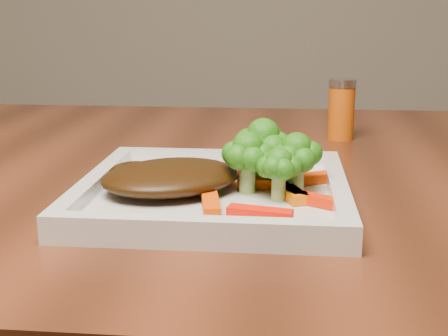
{
  "coord_description": "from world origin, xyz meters",
  "views": [
    {
      "loc": [
        -0.08,
        -0.95,
        0.95
      ],
      "look_at": [
        -0.14,
        -0.34,
        0.79
      ],
      "focal_mm": 50.0,
      "sensor_mm": 36.0,
      "label": 1
    }
  ],
  "objects": [
    {
      "name": "broccoli_0",
      "position": [
        -0.1,
        -0.31,
        0.8
      ],
      "size": [
        0.08,
        0.08,
        0.07
      ],
      "primitive_type": null,
      "rotation": [
        0.0,
        0.0,
        0.14
      ],
      "color": "#386F12",
      "rests_on": "plate"
    },
    {
      "name": "carrot_6",
      "position": [
        -0.1,
        -0.32,
        0.77
      ],
      "size": [
        0.06,
        0.02,
        0.01
      ],
      "primitive_type": "cube",
      "rotation": [
        0.0,
        0.0,
        0.09
      ],
      "color": "#E74C03",
      "rests_on": "plate"
    },
    {
      "name": "carrot_1",
      "position": [
        -0.05,
        -0.38,
        0.77
      ],
      "size": [
        0.05,
        0.04,
        0.01
      ],
      "primitive_type": "cube",
      "rotation": [
        0.0,
        0.0,
        -0.54
      ],
      "color": "#F32203",
      "rests_on": "plate"
    },
    {
      "name": "broccoli_3",
      "position": [
        -0.12,
        -0.34,
        0.79
      ],
      "size": [
        0.08,
        0.08,
        0.06
      ],
      "primitive_type": null,
      "rotation": [
        0.0,
        0.0,
        -0.42
      ],
      "color": "#176711",
      "rests_on": "plate"
    },
    {
      "name": "carrot_4",
      "position": [
        -0.12,
        -0.28,
        0.77
      ],
      "size": [
        0.05,
        0.04,
        0.01
      ],
      "primitive_type": "cube",
      "rotation": [
        0.0,
        0.0,
        0.67
      ],
      "color": "red",
      "rests_on": "plate"
    },
    {
      "name": "carrot_2",
      "position": [
        -0.15,
        -0.4,
        0.77
      ],
      "size": [
        0.03,
        0.06,
        0.01
      ],
      "primitive_type": "cube",
      "rotation": [
        0.0,
        0.0,
        1.74
      ],
      "color": "#E04503",
      "rests_on": "plate"
    },
    {
      "name": "broccoli_1",
      "position": [
        -0.07,
        -0.33,
        0.79
      ],
      "size": [
        0.06,
        0.06,
        0.06
      ],
      "primitive_type": null,
      "rotation": [
        0.0,
        0.0,
        -0.11
      ],
      "color": "#1C6611",
      "rests_on": "plate"
    },
    {
      "name": "spice_shaker",
      "position": [
        0.01,
        -0.0,
        0.8
      ],
      "size": [
        0.04,
        0.04,
        0.09
      ],
      "primitive_type": "cylinder",
      "rotation": [
        0.0,
        0.0,
        -0.07
      ],
      "color": "#C2510A",
      "rests_on": "dining_table"
    },
    {
      "name": "steak",
      "position": [
        -0.19,
        -0.34,
        0.78
      ],
      "size": [
        0.19,
        0.18,
        0.03
      ],
      "primitive_type": "ellipsoid",
      "rotation": [
        0.0,
        0.0,
        0.59
      ],
      "color": "#381F08",
      "rests_on": "plate"
    },
    {
      "name": "broccoli_2",
      "position": [
        -0.08,
        -0.36,
        0.79
      ],
      "size": [
        0.06,
        0.06,
        0.06
      ],
      "primitive_type": null,
      "rotation": [
        0.0,
        0.0,
        -0.36
      ],
      "color": "#2B6110",
      "rests_on": "plate"
    },
    {
      "name": "plate",
      "position": [
        -0.15,
        -0.34,
        0.76
      ],
      "size": [
        0.27,
        0.27,
        0.01
      ],
      "primitive_type": "cube",
      "color": "silver",
      "rests_on": "dining_table"
    },
    {
      "name": "carrot_5",
      "position": [
        -0.07,
        -0.35,
        0.77
      ],
      "size": [
        0.04,
        0.07,
        0.01
      ],
      "primitive_type": "cube",
      "rotation": [
        0.0,
        0.0,
        -1.2
      ],
      "color": "orange",
      "rests_on": "plate"
    },
    {
      "name": "carrot_0",
      "position": [
        -0.1,
        -0.42,
        0.77
      ],
      "size": [
        0.06,
        0.03,
        0.01
      ],
      "primitive_type": "cube",
      "rotation": [
        0.0,
        0.0,
        -0.22
      ],
      "color": "#FF1404",
      "rests_on": "plate"
    },
    {
      "name": "carrot_7",
      "position": [
        -0.08,
        -0.35,
        0.77
      ],
      "size": [
        0.04,
        0.06,
        0.01
      ],
      "primitive_type": "cube",
      "rotation": [
        0.0,
        0.0,
        -1.08
      ],
      "color": "#FF4404",
      "rests_on": "plate"
    },
    {
      "name": "carrot_3",
      "position": [
        -0.05,
        -0.3,
        0.77
      ],
      "size": [
        0.06,
        0.04,
        0.01
      ],
      "primitive_type": "cube",
      "rotation": [
        0.0,
        0.0,
        0.47
      ],
      "color": "#D33703",
      "rests_on": "plate"
    }
  ]
}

